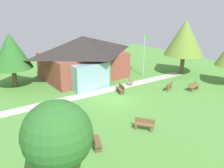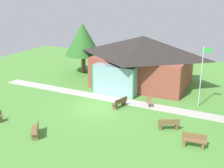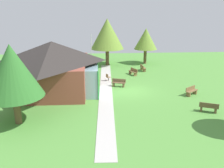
{
  "view_description": "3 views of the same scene",
  "coord_description": "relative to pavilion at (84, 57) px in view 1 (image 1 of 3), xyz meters",
  "views": [
    {
      "loc": [
        -12.73,
        -17.07,
        9.03
      ],
      "look_at": [
        0.83,
        1.61,
        0.95
      ],
      "focal_mm": 38.76,
      "sensor_mm": 36.0,
      "label": 1
    },
    {
      "loc": [
        10.11,
        -19.2,
        9.15
      ],
      "look_at": [
        0.24,
        2.42,
        1.49
      ],
      "focal_mm": 45.77,
      "sensor_mm": 36.0,
      "label": 2
    },
    {
      "loc": [
        -23.0,
        3.47,
        8.1
      ],
      "look_at": [
        -0.43,
        1.97,
        0.93
      ],
      "focal_mm": 38.05,
      "sensor_mm": 36.0,
      "label": 3
    }
  ],
  "objects": [
    {
      "name": "tree_behind_pavilion_left",
      "position": [
        -7.75,
        1.54,
        1.37
      ],
      "size": [
        4.16,
        4.16,
        5.87
      ],
      "color": "brown",
      "rests_on": "ground_plane"
    },
    {
      "name": "tree_east_hedge",
      "position": [
        10.94,
        -5.95,
        2.02
      ],
      "size": [
        4.84,
        4.84,
        6.83
      ],
      "color": "brown",
      "rests_on": "ground_plane"
    },
    {
      "name": "pavilion",
      "position": [
        0.0,
        0.0,
        0.0
      ],
      "size": [
        10.08,
        8.52,
        5.02
      ],
      "color": "brown",
      "rests_on": "ground_plane"
    },
    {
      "name": "bench_front_left",
      "position": [
        -6.79,
        -13.4,
        -2.21
      ],
      "size": [
        1.02,
        1.55,
        0.84
      ],
      "rotation": [
        0.0,
        0.0,
        4.29
      ],
      "color": "brown",
      "rests_on": "ground_plane"
    },
    {
      "name": "bench_mid_right",
      "position": [
        5.09,
        -8.99,
        -2.21
      ],
      "size": [
        1.54,
        1.04,
        0.84
      ],
      "rotation": [
        0.0,
        0.0,
        0.44
      ],
      "color": "brown",
      "rests_on": "ground_plane"
    },
    {
      "name": "patio_chair_lawn_spare",
      "position": [
        2.62,
        -5.63,
        -2.19
      ],
      "size": [
        0.6,
        0.6,
        0.86
      ],
      "rotation": [
        0.0,
        0.0,
        3.68
      ],
      "color": "#8C6B4C",
      "rests_on": "ground_plane"
    },
    {
      "name": "footpath",
      "position": [
        -1.12,
        -5.22,
        -2.59
      ],
      "size": [
        23.79,
        2.27,
        0.03
      ],
      "primitive_type": "cube",
      "rotation": [
        0.0,
        0.0,
        -0.04
      ],
      "color": "#BCB7B2",
      "rests_on": "ground_plane"
    },
    {
      "name": "bench_lawn_far_right",
      "position": [
        7.08,
        -10.61,
        -2.21
      ],
      "size": [
        1.53,
        0.57,
        0.84
      ],
      "rotation": [
        0.0,
        0.0,
        3.23
      ],
      "color": "brown",
      "rests_on": "ground_plane"
    },
    {
      "name": "bench_rear_near_path",
      "position": [
        0.43,
        -6.68,
        -2.21
      ],
      "size": [
        0.88,
        1.56,
        0.84
      ],
      "rotation": [
        0.0,
        0.0,
        1.26
      ],
      "color": "brown",
      "rests_on": "ground_plane"
    },
    {
      "name": "flagpole",
      "position": [
        6.37,
        -3.7,
        0.24
      ],
      "size": [
        0.64,
        0.08,
        5.14
      ],
      "color": "silver",
      "rests_on": "ground_plane"
    },
    {
      "name": "bench_front_center",
      "position": [
        -2.73,
        -13.56,
        -2.21
      ],
      "size": [
        1.23,
        1.47,
        0.84
      ],
      "rotation": [
        0.0,
        0.0,
        2.2
      ],
      "color": "brown",
      "rests_on": "ground_plane"
    },
    {
      "name": "ground_plane",
      "position": [
        -1.12,
        -7.79,
        -2.61
      ],
      "size": [
        44.0,
        44.0,
        0.0
      ],
      "primitive_type": "plane",
      "color": "#54933D"
    },
    {
      "name": "tree_lawn_corner",
      "position": [
        -10.29,
        -15.78,
        0.67
      ],
      "size": [
        3.24,
        3.24,
        4.93
      ],
      "color": "brown",
      "rests_on": "ground_plane"
    }
  ]
}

